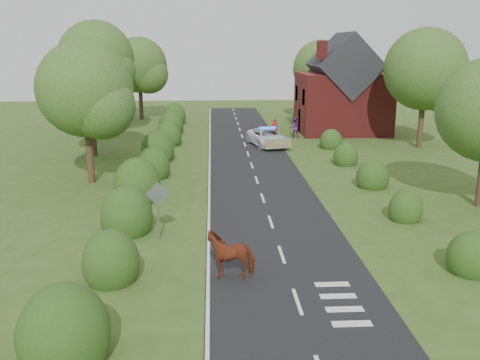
{
  "coord_description": "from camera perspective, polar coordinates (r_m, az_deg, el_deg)",
  "views": [
    {
      "loc": [
        -2.69,
        -19.66,
        8.11
      ],
      "look_at": [
        -1.29,
        7.0,
        1.3
      ],
      "focal_mm": 40.0,
      "sensor_mm": 36.0,
      "label": 1
    }
  ],
  "objects": [
    {
      "name": "road_sign",
      "position": [
        22.72,
        -8.73,
        -2.37
      ],
      "size": [
        1.06,
        0.08,
        2.53
      ],
      "color": "gray",
      "rests_on": "ground"
    },
    {
      "name": "tree_right_c",
      "position": [
        58.8,
        8.9,
        11.45
      ],
      "size": [
        6.15,
        6.0,
        8.58
      ],
      "color": "#332316",
      "rests_on": "ground"
    },
    {
      "name": "pedestrian_purple",
      "position": [
        47.95,
        5.84,
        5.58
      ],
      "size": [
        0.89,
        0.7,
        1.78
      ],
      "primitive_type": "imported",
      "rotation": [
        0.0,
        0.0,
        3.17
      ],
      "color": "#592774",
      "rests_on": "ground"
    },
    {
      "name": "road",
      "position": [
        35.7,
        1.39,
        1.19
      ],
      "size": [
        6.0,
        70.0,
        0.02
      ],
      "primitive_type": "cube",
      "color": "black",
      "rests_on": "ground"
    },
    {
      "name": "police_van",
      "position": [
        43.8,
        2.95,
        4.57
      ],
      "size": [
        3.45,
        5.54,
        1.57
      ],
      "rotation": [
        0.0,
        0.0,
        0.23
      ],
      "color": "white",
      "rests_on": "ground"
    },
    {
      "name": "cow",
      "position": [
        19.36,
        -0.97,
        -8.19
      ],
      "size": [
        1.99,
        1.05,
        1.41
      ],
      "primitive_type": "imported",
      "rotation": [
        0.0,
        0.0,
        -1.57
      ],
      "color": "#5D230D",
      "rests_on": "ground"
    },
    {
      "name": "tree_left_a",
      "position": [
        32.42,
        -15.77,
        8.88
      ],
      "size": [
        5.74,
        5.6,
        8.38
      ],
      "color": "#332316",
      "rests_on": "ground"
    },
    {
      "name": "tree_left_c",
      "position": [
        50.52,
        -14.77,
        12.06
      ],
      "size": [
        6.97,
        6.8,
        10.22
      ],
      "color": "#332316",
      "rests_on": "ground"
    },
    {
      "name": "hedgerow_left",
      "position": [
        32.44,
        -9.7,
        0.98
      ],
      "size": [
        2.75,
        50.41,
        3.0
      ],
      "color": "#264A13",
      "rests_on": "ground"
    },
    {
      "name": "road_markings",
      "position": [
        33.6,
        -1.07,
        0.38
      ],
      "size": [
        4.96,
        70.0,
        0.01
      ],
      "color": "white",
      "rests_on": "road"
    },
    {
      "name": "hedgerow_right",
      "position": [
        33.11,
        13.36,
        0.72
      ],
      "size": [
        2.1,
        45.78,
        2.1
      ],
      "color": "#264A13",
      "rests_on": "ground"
    },
    {
      "name": "tree_left_d",
      "position": [
        60.04,
        -10.45,
        11.72
      ],
      "size": [
        6.15,
        6.0,
        8.89
      ],
      "color": "#332316",
      "rests_on": "ground"
    },
    {
      "name": "house",
      "position": [
        51.31,
        10.88,
        9.23
      ],
      "size": [
        8.0,
        7.4,
        9.17
      ],
      "color": "maroon",
      "rests_on": "ground"
    },
    {
      "name": "ground",
      "position": [
        21.44,
        4.46,
        -7.97
      ],
      "size": [
        120.0,
        120.0,
        0.0
      ],
      "primitive_type": "plane",
      "color": "#3A4E1C"
    },
    {
      "name": "pedestrian_red",
      "position": [
        48.06,
        3.69,
        5.57
      ],
      "size": [
        0.62,
        0.43,
        1.65
      ],
      "primitive_type": "imported",
      "rotation": [
        0.0,
        0.0,
        3.2
      ],
      "color": "red",
      "rests_on": "ground"
    },
    {
      "name": "tree_left_b",
      "position": [
        40.55,
        -15.41,
        9.47
      ],
      "size": [
        5.74,
        5.6,
        8.07
      ],
      "color": "#332316",
      "rests_on": "ground"
    },
    {
      "name": "tree_right_b",
      "position": [
        44.89,
        19.57,
        10.73
      ],
      "size": [
        6.56,
        6.4,
        9.4
      ],
      "color": "#332316",
      "rests_on": "ground"
    }
  ]
}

